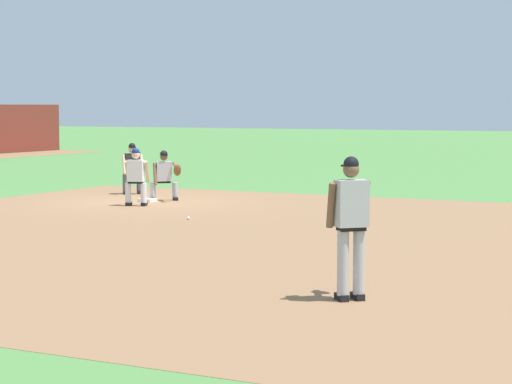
{
  "coord_description": "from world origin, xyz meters",
  "views": [
    {
      "loc": [
        -21.86,
        -14.35,
        2.49
      ],
      "look_at": [
        -7.04,
        -6.78,
        1.06
      ],
      "focal_mm": 70.0,
      "sensor_mm": 36.0,
      "label": 1
    }
  ],
  "objects_px": {
    "first_base_bag": "(148,200)",
    "umpire": "(132,166)",
    "baseball": "(188,218)",
    "first_baseman": "(165,173)",
    "pitcher": "(351,219)",
    "baserunner": "(136,175)"
  },
  "relations": [
    {
      "from": "first_base_bag",
      "to": "umpire",
      "type": "height_order",
      "value": "umpire"
    },
    {
      "from": "baseball",
      "to": "first_baseman",
      "type": "distance_m",
      "value": 4.57
    },
    {
      "from": "pitcher",
      "to": "first_base_bag",
      "type": "bearing_deg",
      "value": 44.01
    },
    {
      "from": "pitcher",
      "to": "first_baseman",
      "type": "distance_m",
      "value": 14.07
    },
    {
      "from": "baseball",
      "to": "baserunner",
      "type": "xyz_separation_m",
      "value": [
        2.03,
        2.74,
        0.76
      ]
    },
    {
      "from": "baserunner",
      "to": "first_baseman",
      "type": "bearing_deg",
      "value": 3.26
    },
    {
      "from": "baserunner",
      "to": "baseball",
      "type": "bearing_deg",
      "value": -126.56
    },
    {
      "from": "pitcher",
      "to": "umpire",
      "type": "distance_m",
      "value": 16.34
    },
    {
      "from": "baseball",
      "to": "first_baseman",
      "type": "bearing_deg",
      "value": 38.67
    },
    {
      "from": "baseball",
      "to": "first_baseman",
      "type": "height_order",
      "value": "first_baseman"
    },
    {
      "from": "pitcher",
      "to": "umpire",
      "type": "relative_size",
      "value": 1.27
    },
    {
      "from": "baserunner",
      "to": "pitcher",
      "type": "bearing_deg",
      "value": -133.85
    },
    {
      "from": "baserunner",
      "to": "first_base_bag",
      "type": "bearing_deg",
      "value": 18.17
    },
    {
      "from": "umpire",
      "to": "baseball",
      "type": "bearing_deg",
      "value": -135.53
    },
    {
      "from": "baseball",
      "to": "baserunner",
      "type": "bearing_deg",
      "value": 53.44
    },
    {
      "from": "first_base_bag",
      "to": "baserunner",
      "type": "distance_m",
      "value": 1.34
    },
    {
      "from": "baseball",
      "to": "umpire",
      "type": "distance_m",
      "value": 6.83
    },
    {
      "from": "baserunner",
      "to": "umpire",
      "type": "distance_m",
      "value": 3.46
    },
    {
      "from": "umpire",
      "to": "first_base_bag",
      "type": "bearing_deg",
      "value": -136.5
    },
    {
      "from": "first_baseman",
      "to": "baseball",
      "type": "bearing_deg",
      "value": -141.33
    },
    {
      "from": "baserunner",
      "to": "umpire",
      "type": "relative_size",
      "value": 1.0
    },
    {
      "from": "first_base_bag",
      "to": "first_baseman",
      "type": "xyz_separation_m",
      "value": [
        0.44,
        -0.26,
        0.69
      ]
    }
  ]
}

